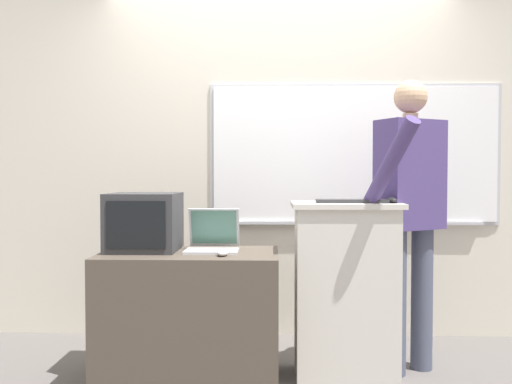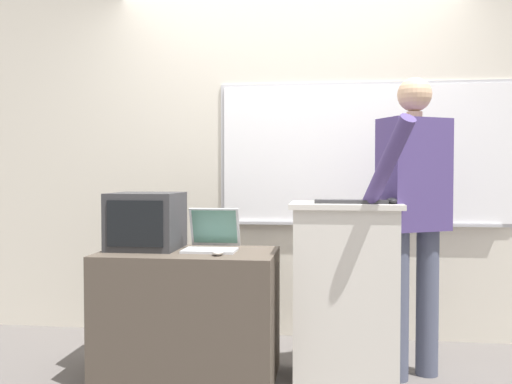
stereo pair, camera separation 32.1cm
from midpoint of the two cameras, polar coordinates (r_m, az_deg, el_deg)
back_wall at (r=4.02m, az=6.19°, el=6.01°), size 6.40×0.17×2.97m
lectern_podium at (r=3.22m, az=12.21°, el=-10.21°), size 0.62×0.42×1.02m
side_desk at (r=3.23m, az=-4.21°, el=-12.78°), size 1.01×0.58×0.74m
person_presenter at (r=3.30m, az=18.98°, el=-1.43°), size 0.57×0.70×1.74m
laptop at (r=3.19m, az=-1.73°, el=-4.84°), size 0.30×0.29×0.25m
wireless_keyboard at (r=3.11m, az=12.89°, el=-1.00°), size 0.41×0.12×0.02m
computer_mouse_by_laptop at (r=2.98m, az=-0.95°, el=-6.39°), size 0.06×0.10×0.03m
computer_mouse_by_keyboard at (r=3.12m, az=17.01°, el=-0.89°), size 0.06×0.10×0.03m
crt_monitor at (r=3.27m, az=-8.74°, el=-3.02°), size 0.40×0.40×0.34m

